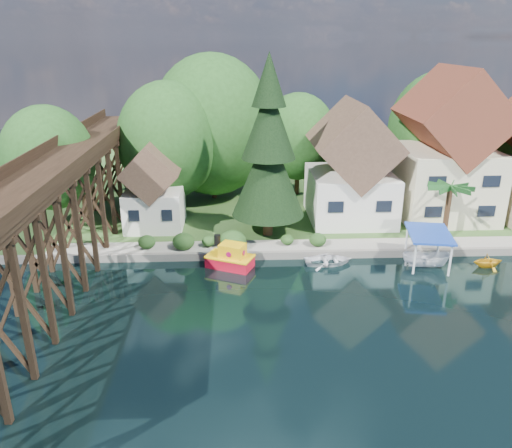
% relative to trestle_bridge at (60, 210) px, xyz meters
% --- Properties ---
extents(ground, '(140.00, 140.00, 0.00)m').
position_rel_trestle_bridge_xyz_m(ground, '(16.00, -5.17, -5.35)').
color(ground, black).
rests_on(ground, ground).
extents(bank, '(140.00, 52.00, 0.50)m').
position_rel_trestle_bridge_xyz_m(bank, '(16.00, 28.83, -5.10)').
color(bank, '#2E5221').
rests_on(bank, ground).
extents(seawall, '(60.00, 0.40, 0.62)m').
position_rel_trestle_bridge_xyz_m(seawall, '(20.00, 2.83, -5.04)').
color(seawall, slate).
rests_on(seawall, ground).
extents(promenade, '(50.00, 2.60, 0.06)m').
position_rel_trestle_bridge_xyz_m(promenade, '(22.00, 4.13, -4.82)').
color(promenade, gray).
rests_on(promenade, bank).
extents(trestle_bridge, '(4.12, 44.18, 9.30)m').
position_rel_trestle_bridge_xyz_m(trestle_bridge, '(0.00, 0.00, 0.00)').
color(trestle_bridge, black).
rests_on(trestle_bridge, ground).
extents(house_left, '(7.64, 8.64, 11.02)m').
position_rel_trestle_bridge_xyz_m(house_left, '(23.00, 10.83, -0.21)').
color(house_left, white).
rests_on(house_left, bank).
extents(house_center, '(8.65, 9.18, 13.89)m').
position_rel_trestle_bridge_xyz_m(house_center, '(32.00, 11.33, 1.07)').
color(house_center, beige).
rests_on(house_center, bank).
extents(shed, '(5.09, 5.40, 7.85)m').
position_rel_trestle_bridge_xyz_m(shed, '(5.00, 9.33, -1.52)').
color(shed, white).
rests_on(shed, bank).
extents(bg_trees, '(49.90, 13.30, 10.57)m').
position_rel_trestle_bridge_xyz_m(bg_trees, '(17.00, 16.08, 1.94)').
color(bg_trees, '#382314').
rests_on(bg_trees, bank).
extents(shrubs, '(15.76, 2.47, 1.70)m').
position_rel_trestle_bridge_xyz_m(shrubs, '(11.40, 4.09, -4.12)').
color(shrubs, '#1C3D16').
rests_on(shrubs, bank).
extents(conifer, '(6.18, 6.18, 15.21)m').
position_rel_trestle_bridge_xyz_m(conifer, '(15.05, 6.92, 2.47)').
color(conifer, '#382314').
rests_on(conifer, bank).
extents(palm_tree, '(4.64, 4.64, 5.18)m').
position_rel_trestle_bridge_xyz_m(palm_tree, '(29.87, 4.90, -0.33)').
color(palm_tree, '#382314').
rests_on(palm_tree, bank).
extents(tugboat, '(4.04, 3.23, 2.58)m').
position_rel_trestle_bridge_xyz_m(tugboat, '(11.82, 1.45, -4.58)').
color(tugboat, red).
rests_on(tugboat, ground).
extents(boat_white_a, '(3.92, 2.92, 0.78)m').
position_rel_trestle_bridge_xyz_m(boat_white_a, '(19.49, 1.73, -4.96)').
color(boat_white_a, white).
rests_on(boat_white_a, ground).
extents(boat_canopy, '(3.79, 4.92, 2.87)m').
position_rel_trestle_bridge_xyz_m(boat_canopy, '(26.90, 0.83, -4.12)').
color(boat_canopy, white).
rests_on(boat_canopy, ground).
extents(boat_yellow, '(2.43, 2.14, 1.21)m').
position_rel_trestle_bridge_xyz_m(boat_yellow, '(31.69, 0.63, -4.74)').
color(boat_yellow, gold).
rests_on(boat_yellow, ground).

